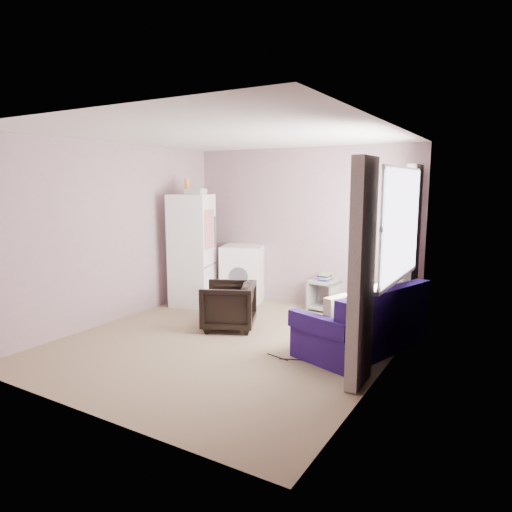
{
  "coord_description": "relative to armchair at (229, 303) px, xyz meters",
  "views": [
    {
      "loc": [
        3.06,
        -4.5,
        1.94
      ],
      "look_at": [
        0.05,
        0.6,
        1.0
      ],
      "focal_mm": 32.0,
      "sensor_mm": 36.0,
      "label": 1
    }
  ],
  "objects": [
    {
      "name": "side_table",
      "position": [
        0.77,
        1.52,
        -0.07
      ],
      "size": [
        0.46,
        0.46,
        0.58
      ],
      "rotation": [
        0.0,
        0.0,
        -0.09
      ],
      "color": "gray",
      "rests_on": "ground"
    },
    {
      "name": "room",
      "position": [
        0.31,
        -0.44,
        0.91
      ],
      "size": [
        3.84,
        4.24,
        2.54
      ],
      "color": "#978162",
      "rests_on": "ground"
    },
    {
      "name": "fridge",
      "position": [
        -1.2,
        0.75,
        0.55
      ],
      "size": [
        0.76,
        0.76,
        2.02
      ],
      "rotation": [
        0.0,
        0.0,
        0.3
      ],
      "color": "white",
      "rests_on": "ground"
    },
    {
      "name": "floor_cables",
      "position": [
        1.16,
        -0.59,
        -0.34
      ],
      "size": [
        0.48,
        0.13,
        0.01
      ],
      "rotation": [
        0.0,
        0.0,
        0.12
      ],
      "color": "black",
      "rests_on": "ground"
    },
    {
      "name": "armchair",
      "position": [
        0.0,
        0.0,
        0.0
      ],
      "size": [
        0.85,
        0.88,
        0.69
      ],
      "primitive_type": "imported",
      "rotation": [
        0.0,
        0.0,
        -1.14
      ],
      "color": "black",
      "rests_on": "ground"
    },
    {
      "name": "sofa",
      "position": [
        1.84,
        0.16,
        -0.07
      ],
      "size": [
        1.27,
        1.88,
        0.77
      ],
      "rotation": [
        0.0,
        0.0,
        -0.31
      ],
      "color": "navy",
      "rests_on": "ground"
    },
    {
      "name": "window_dressing",
      "position": [
        2.07,
        0.25,
        0.76
      ],
      "size": [
        0.17,
        2.62,
        2.18
      ],
      "color": "white",
      "rests_on": "ground"
    },
    {
      "name": "washing_machine",
      "position": [
        -0.64,
        1.39,
        0.14
      ],
      "size": [
        0.84,
        0.84,
        0.93
      ],
      "rotation": [
        0.0,
        0.0,
        0.34
      ],
      "color": "white",
      "rests_on": "ground"
    }
  ]
}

